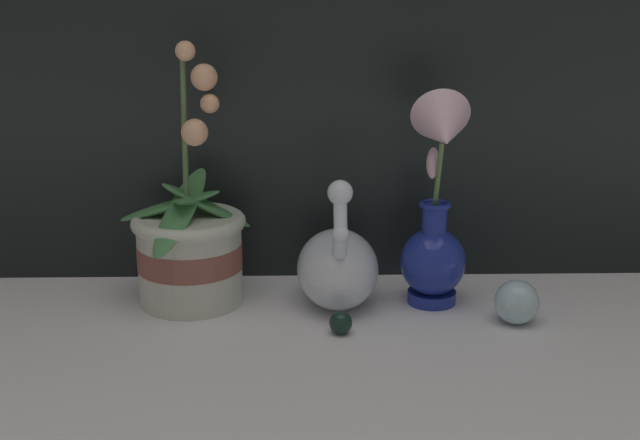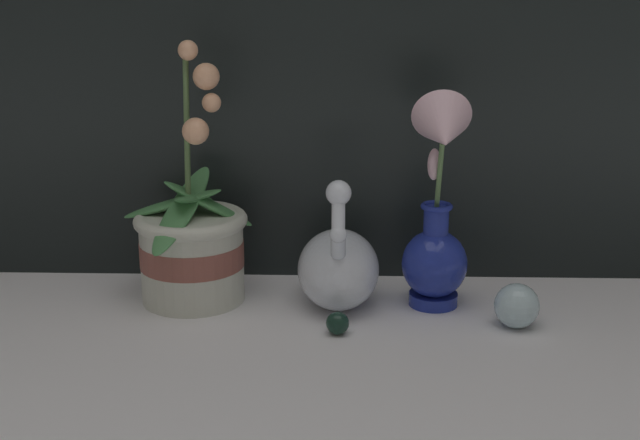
# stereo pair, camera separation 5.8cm
# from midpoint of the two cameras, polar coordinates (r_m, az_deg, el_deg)

# --- Properties ---
(ground_plane) EXTENTS (2.80, 2.80, 0.00)m
(ground_plane) POSITION_cam_midpoint_polar(r_m,az_deg,el_deg) (1.13, 2.59, -8.47)
(ground_plane) COLOR white
(orchid_potted_plant) EXTENTS (0.19, 0.22, 0.37)m
(orchid_potted_plant) POSITION_cam_midpoint_polar(r_m,az_deg,el_deg) (1.28, -6.90, -1.53)
(orchid_potted_plant) COLOR beige
(orchid_potted_plant) RESTS_ON ground_plane
(swan_figurine) EXTENTS (0.12, 0.19, 0.20)m
(swan_figurine) POSITION_cam_midpoint_polar(r_m,az_deg,el_deg) (1.26, 2.43, -2.89)
(swan_figurine) COLOR silver
(swan_figurine) RESTS_ON ground_plane
(blue_vase) EXTENTS (0.09, 0.14, 0.31)m
(blue_vase) POSITION_cam_midpoint_polar(r_m,az_deg,el_deg) (1.24, 8.85, -0.27)
(blue_vase) COLOR navy
(blue_vase) RESTS_ON ground_plane
(glass_sphere) EXTENTS (0.06, 0.06, 0.06)m
(glass_sphere) POSITION_cam_midpoint_polar(r_m,az_deg,el_deg) (1.23, 13.82, -5.37)
(glass_sphere) COLOR silver
(glass_sphere) RESTS_ON ground_plane
(glass_bauble) EXTENTS (0.03, 0.03, 0.03)m
(glass_bauble) POSITION_cam_midpoint_polar(r_m,az_deg,el_deg) (1.18, 2.47, -6.62)
(glass_bauble) COLOR #142D23
(glass_bauble) RESTS_ON ground_plane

